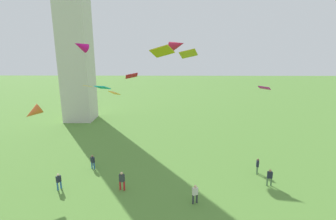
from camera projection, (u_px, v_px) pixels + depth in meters
name	position (u px, v px, depth m)	size (l,w,h in m)	color
person_0	(122.00, 180.00, 22.99)	(0.56, 0.37, 1.83)	red
person_1	(270.00, 177.00, 23.72)	(0.53, 0.27, 1.71)	#51754C
person_2	(257.00, 165.00, 26.08)	(0.36, 0.51, 1.70)	#51754C
person_3	(93.00, 161.00, 27.14)	(0.48, 0.42, 1.60)	#235693
person_4	(59.00, 180.00, 23.12)	(0.42, 0.48, 1.61)	#235693
person_5	(195.00, 193.00, 20.99)	(0.51, 0.42, 1.71)	#2D3338
kite_flying_0	(177.00, 45.00, 33.61)	(2.65, 2.18, 1.87)	#BC1B37
kite_flying_2	(162.00, 51.00, 18.06)	(1.87, 1.47, 0.97)	#B6A715
kite_flying_3	(33.00, 113.00, 24.58)	(2.10, 2.02, 1.66)	orange
kite_flying_4	(102.00, 87.00, 27.65)	(1.89, 1.68, 0.53)	#18B6B7
kite_flying_5	(81.00, 46.00, 30.08)	(2.17, 2.19, 1.68)	#C50E74
kite_flying_6	(114.00, 93.00, 30.42)	(1.58, 1.58, 0.48)	gold
kite_flying_7	(88.00, 86.00, 35.81)	(1.16, 0.90, 0.33)	yellow
kite_flying_8	(132.00, 76.00, 28.39)	(1.49, 1.28, 0.76)	red
kite_flying_9	(264.00, 88.00, 25.15)	(1.35, 1.29, 0.43)	#BD1A8B
kite_flying_10	(188.00, 54.00, 19.18)	(1.51, 1.07, 0.81)	gold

